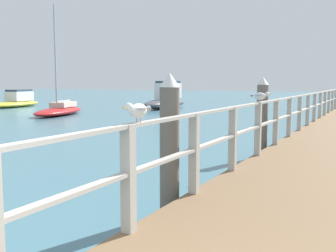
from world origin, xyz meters
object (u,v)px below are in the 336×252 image
at_px(dock_piling_near, 170,145).
at_px(boat_0, 59,110).
at_px(dock_piling_far, 262,117).
at_px(seagull_background, 260,96).
at_px(boat_1, 166,99).
at_px(seagull_foreground, 138,110).
at_px(boat_2, 16,101).

bearing_deg(dock_piling_near, boat_0, 137.84).
relative_size(dock_piling_far, boat_0, 0.33).
relative_size(dock_piling_near, seagull_background, 4.41).
height_order(dock_piling_far, boat_1, dock_piling_far).
bearing_deg(seagull_foreground, boat_1, -62.17).
height_order(seagull_background, boat_1, boat_1).
relative_size(seagull_foreground, boat_1, 0.08).
xyz_separation_m(dock_piling_near, boat_2, (-22.21, 16.76, -0.60)).
relative_size(seagull_foreground, boat_0, 0.08).
bearing_deg(dock_piling_near, seagull_foreground, -75.16).
bearing_deg(dock_piling_far, dock_piling_near, -90.00).
bearing_deg(boat_0, dock_piling_near, 119.51).
distance_m(seagull_background, boat_2, 26.31).
relative_size(seagull_background, boat_0, 0.07).
bearing_deg(boat_1, seagull_background, -59.34).
bearing_deg(dock_piling_far, boat_2, 152.14).
height_order(dock_piling_far, seagull_foreground, dock_piling_far).
xyz_separation_m(dock_piling_near, seagull_background, (0.39, 3.33, 0.61)).
relative_size(seagull_background, boat_1, 0.08).
bearing_deg(boat_0, seagull_foreground, 117.19).
distance_m(dock_piling_far, seagull_background, 1.83).
bearing_deg(seagull_background, boat_2, -102.85).
bearing_deg(boat_0, dock_piling_far, 133.10).
distance_m(boat_0, boat_2, 9.29).
distance_m(dock_piling_far, seagull_foreground, 6.49).
height_order(dock_piling_near, boat_1, dock_piling_near).
height_order(dock_piling_far, boat_0, boat_0).
bearing_deg(seagull_foreground, boat_2, -38.61).
xyz_separation_m(dock_piling_near, dock_piling_far, (0.00, 5.02, 0.00)).
distance_m(dock_piling_far, boat_0, 15.84).
height_order(dock_piling_far, seagull_background, dock_piling_far).
bearing_deg(seagull_foreground, dock_piling_near, -74.92).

